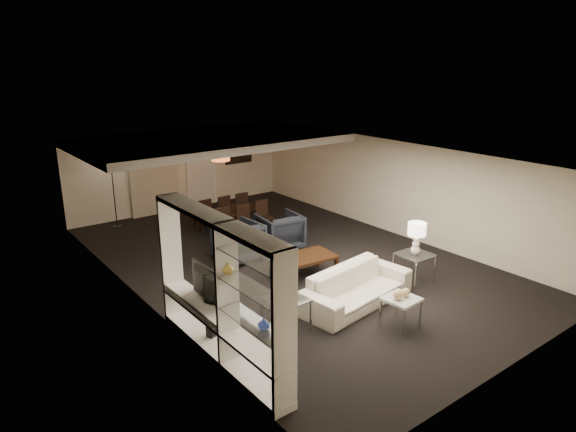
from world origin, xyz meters
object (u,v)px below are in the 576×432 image
(armchair_left, at_px, (238,242))
(armchair_right, at_px, (279,231))
(pendant_light, at_px, (220,156))
(table_lamp_left, at_px, (286,280))
(vase_blue, at_px, (264,324))
(dining_table, at_px, (233,220))
(television, at_px, (203,285))
(table_lamp_right, at_px, (416,239))
(floor_lamp, at_px, (114,195))
(chair_fl, at_px, (202,214))
(chair_fr, at_px, (239,206))
(chair_nm, at_px, (246,221))
(side_table_right, at_px, (414,268))
(chair_nr, at_px, (265,217))
(chair_fm, at_px, (221,210))
(marble_table, at_px, (400,312))
(chair_nl, at_px, (227,225))
(vase_amber, at_px, (228,268))
(floor_speaker, at_px, (210,309))
(coffee_table, at_px, (304,267))
(sofa, at_px, (356,287))
(side_table_left, at_px, (286,315))

(armchair_left, height_order, armchair_right, same)
(pendant_light, height_order, table_lamp_left, pendant_light)
(armchair_right, relative_size, vase_blue, 5.70)
(vase_blue, height_order, dining_table, vase_blue)
(table_lamp_left, distance_m, television, 1.40)
(table_lamp_right, distance_m, floor_lamp, 8.33)
(chair_fl, relative_size, chair_fr, 1.00)
(table_lamp_left, bearing_deg, chair_nm, 64.91)
(chair_fr, bearing_deg, side_table_right, 101.69)
(chair_nr, relative_size, chair_fm, 1.00)
(chair_nm, bearing_deg, vase_blue, -117.03)
(armchair_right, xyz_separation_m, television, (-3.59, -2.78, 0.59))
(armchair_right, distance_m, marble_table, 4.44)
(television, xyz_separation_m, chair_nl, (2.82, 4.02, -0.61))
(vase_blue, height_order, chair_nl, vase_blue)
(armchair_left, bearing_deg, chair_nr, -146.26)
(marble_table, relative_size, vase_amber, 3.09)
(table_lamp_left, xyz_separation_m, table_lamp_right, (3.40, 0.00, 0.00))
(floor_lamp, bearing_deg, side_table_right, -63.51)
(television, height_order, floor_speaker, television)
(chair_fm, bearing_deg, table_lamp_right, 100.30)
(armchair_right, xyz_separation_m, floor_speaker, (-3.51, -2.85, 0.18))
(armchair_right, bearing_deg, chair_nm, -74.21)
(side_table_right, bearing_deg, chair_fm, 102.33)
(floor_speaker, bearing_deg, chair_nm, 28.95)
(coffee_table, bearing_deg, pendant_light, 82.48)
(side_table_right, xyz_separation_m, chair_nm, (-1.28, 4.54, 0.13))
(coffee_table, height_order, chair_nm, chair_nm)
(marble_table, distance_m, vase_blue, 3.15)
(sofa, xyz_separation_m, chair_fr, (1.02, 5.84, 0.08))
(side_table_left, bearing_deg, floor_speaker, 159.60)
(vase_amber, height_order, floor_speaker, vase_amber)
(chair_nm, distance_m, chair_fl, 1.43)
(armchair_right, xyz_separation_m, chair_nr, (0.42, 1.24, -0.01))
(chair_nm, bearing_deg, armchair_right, -78.18)
(sofa, bearing_deg, marble_table, -97.59)
(sofa, height_order, chair_fl, chair_fl)
(side_table_right, relative_size, vase_blue, 3.83)
(side_table_right, height_order, table_lamp_right, table_lamp_right)
(side_table_right, relative_size, chair_fl, 0.76)
(chair_fm, bearing_deg, table_lamp_left, 67.98)
(armchair_right, bearing_deg, coffee_table, 78.28)
(side_table_right, xyz_separation_m, chair_fl, (-1.88, 5.84, 0.13))
(side_table_right, height_order, vase_blue, vase_blue)
(chair_fr, bearing_deg, marble_table, 86.69)
(sofa, height_order, floor_lamp, floor_lamp)
(chair_fl, bearing_deg, chair_nl, 86.12)
(vase_amber, xyz_separation_m, chair_fm, (3.45, 6.20, -1.21))
(chair_nl, relative_size, chair_nr, 1.00)
(marble_table, distance_m, television, 3.49)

